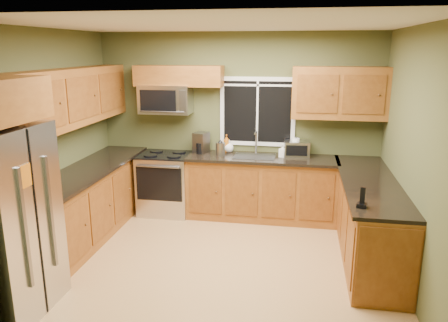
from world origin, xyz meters
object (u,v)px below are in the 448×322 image
(soap_bottle_c, at_px, (229,146))
(cordless_phone, at_px, (362,201))
(range, at_px, (166,183))
(coffee_maker, at_px, (201,143))
(toaster_oven, at_px, (297,149))
(refrigerator, at_px, (2,223))
(soap_bottle_a, at_px, (227,143))
(soap_bottle_b, at_px, (283,151))
(kettle, at_px, (220,148))
(paper_towel_roll, at_px, (295,147))
(microwave, at_px, (166,99))

(soap_bottle_c, bearing_deg, cordless_phone, -51.47)
(range, bearing_deg, coffee_maker, 11.98)
(range, bearing_deg, toaster_oven, 4.32)
(cordless_phone, bearing_deg, refrigerator, -164.97)
(soap_bottle_a, distance_m, soap_bottle_b, 0.87)
(coffee_maker, distance_m, kettle, 0.35)
(toaster_oven, distance_m, soap_bottle_c, 1.02)
(paper_towel_roll, height_order, soap_bottle_c, paper_towel_roll)
(kettle, bearing_deg, cordless_phone, -46.41)
(refrigerator, bearing_deg, soap_bottle_a, 62.09)
(soap_bottle_b, bearing_deg, cordless_phone, -65.81)
(microwave, xyz_separation_m, kettle, (0.85, -0.17, -0.68))
(refrigerator, relative_size, soap_bottle_a, 6.74)
(range, xyz_separation_m, soap_bottle_c, (0.93, 0.23, 0.57))
(kettle, distance_m, cordless_phone, 2.56)
(toaster_oven, distance_m, cordless_phone, 2.14)
(range, relative_size, cordless_phone, 4.47)
(microwave, distance_m, soap_bottle_c, 1.17)
(refrigerator, height_order, soap_bottle_b, refrigerator)
(paper_towel_roll, distance_m, cordless_phone, 2.16)
(range, height_order, soap_bottle_a, soap_bottle_a)
(paper_towel_roll, xyz_separation_m, soap_bottle_a, (-1.03, 0.06, 0.00))
(refrigerator, height_order, range, refrigerator)
(toaster_oven, height_order, cordless_phone, toaster_oven)
(microwave, height_order, cordless_phone, microwave)
(toaster_oven, distance_m, soap_bottle_b, 0.22)
(refrigerator, relative_size, soap_bottle_b, 9.64)
(refrigerator, bearing_deg, cordless_phone, 15.03)
(coffee_maker, xyz_separation_m, paper_towel_roll, (1.40, 0.05, -0.01))
(paper_towel_roll, height_order, soap_bottle_b, paper_towel_roll)
(refrigerator, height_order, microwave, microwave)
(kettle, bearing_deg, soap_bottle_a, 79.88)
(paper_towel_roll, height_order, soap_bottle_a, paper_towel_roll)
(range, relative_size, microwave, 1.23)
(toaster_oven, height_order, coffee_maker, coffee_maker)
(toaster_oven, bearing_deg, cordless_phone, -71.82)
(soap_bottle_b, relative_size, soap_bottle_c, 0.99)
(microwave, height_order, paper_towel_roll, microwave)
(coffee_maker, bearing_deg, paper_towel_roll, 2.21)
(soap_bottle_c, bearing_deg, toaster_oven, -4.68)
(paper_towel_roll, distance_m, soap_bottle_a, 1.03)
(soap_bottle_b, bearing_deg, soap_bottle_a, 167.84)
(refrigerator, distance_m, kettle, 3.15)
(refrigerator, bearing_deg, toaster_oven, 47.86)
(soap_bottle_b, distance_m, cordless_phone, 2.12)
(kettle, bearing_deg, microwave, 168.98)
(coffee_maker, height_order, soap_bottle_a, coffee_maker)
(kettle, bearing_deg, paper_towel_roll, 10.39)
(toaster_oven, xyz_separation_m, paper_towel_roll, (-0.02, 0.02, 0.02))
(soap_bottle_c, bearing_deg, soap_bottle_b, -12.65)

